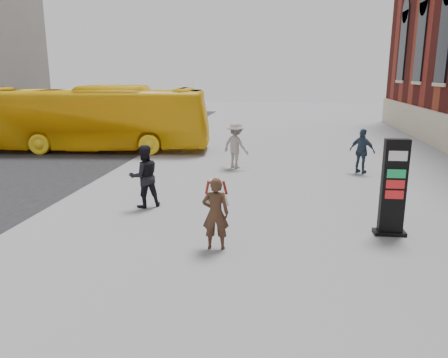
# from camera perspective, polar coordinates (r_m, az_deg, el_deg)

# --- Properties ---
(ground) EXTENTS (100.00, 100.00, 0.00)m
(ground) POSITION_cam_1_polar(r_m,az_deg,el_deg) (9.09, -3.24, -10.73)
(ground) COLOR #9E9EA3
(info_pylon) EXTENTS (0.74, 0.39, 2.30)m
(info_pylon) POSITION_cam_1_polar(r_m,az_deg,el_deg) (10.90, 21.25, -1.09)
(info_pylon) COLOR black
(info_pylon) RESTS_ON ground
(woman) EXTENTS (0.63, 0.58, 1.60)m
(woman) POSITION_cam_1_polar(r_m,az_deg,el_deg) (9.44, -1.11, -4.40)
(woman) COLOR #3D2B1C
(woman) RESTS_ON ground
(bus) EXTENTS (11.56, 3.83, 3.16)m
(bus) POSITION_cam_1_polar(r_m,az_deg,el_deg) (22.42, -16.83, 7.58)
(bus) COLOR yellow
(bus) RESTS_ON road
(pedestrian_a) EXTENTS (1.10, 1.04, 1.79)m
(pedestrian_a) POSITION_cam_1_polar(r_m,az_deg,el_deg) (12.58, -10.37, 0.35)
(pedestrian_a) COLOR black
(pedestrian_a) RESTS_ON ground
(pedestrian_b) EXTENTS (1.36, 1.21, 1.83)m
(pedestrian_b) POSITION_cam_1_polar(r_m,az_deg,el_deg) (17.54, 1.55, 4.41)
(pedestrian_b) COLOR gray
(pedestrian_b) RESTS_ON ground
(pedestrian_c) EXTENTS (1.06, 0.90, 1.70)m
(pedestrian_c) POSITION_cam_1_polar(r_m,az_deg,el_deg) (17.42, 17.59, 3.49)
(pedestrian_c) COLOR #2C3D4F
(pedestrian_c) RESTS_ON ground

